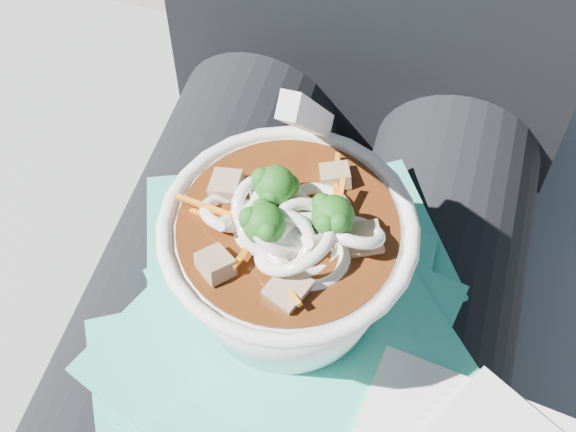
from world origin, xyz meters
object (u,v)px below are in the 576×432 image
(lap, at_px, (287,359))
(udon_bowl, at_px, (288,254))
(person_body, at_px, (319,242))
(plastic_bag, at_px, (285,340))
(stone_ledge, at_px, (322,356))

(lap, height_order, udon_bowl, udon_bowl)
(person_body, xyz_separation_m, plastic_bag, (0.01, -0.12, 0.06))
(plastic_bag, bearing_deg, udon_bowl, 101.40)
(lap, distance_m, person_body, 0.09)
(stone_ledge, relative_size, person_body, 0.99)
(plastic_bag, bearing_deg, person_body, 92.94)
(lap, height_order, plastic_bag, plastic_bag)
(udon_bowl, bearing_deg, lap, -114.51)
(stone_ledge, bearing_deg, plastic_bag, -88.04)
(lap, relative_size, plastic_bag, 1.46)
(lap, distance_m, udon_bowl, 0.14)
(lap, xyz_separation_m, plastic_bag, (0.01, -0.02, 0.08))
(person_body, height_order, udon_bowl, person_body)
(person_body, bearing_deg, lap, -90.00)
(stone_ledge, distance_m, person_body, 0.33)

